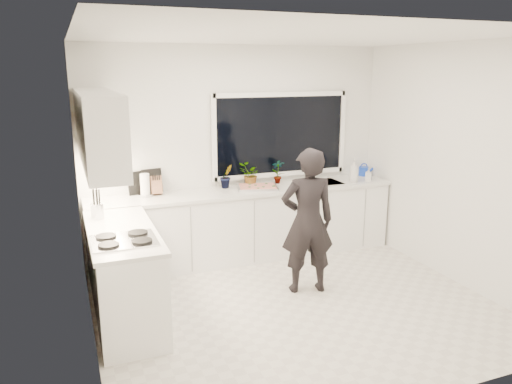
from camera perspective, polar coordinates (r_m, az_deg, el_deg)
name	(u,v)px	position (r m, az deg, el deg)	size (l,w,h in m)	color
floor	(294,305)	(5.38, 4.39, -12.79)	(4.00, 3.50, 0.02)	beige
wall_back	(238,152)	(6.52, -2.13, 4.60)	(4.00, 0.02, 2.70)	white
wall_left	(82,198)	(4.44, -19.30, -0.62)	(0.02, 3.50, 2.70)	white
wall_right	(457,165)	(6.07, 22.02, 2.88)	(0.02, 3.50, 2.70)	white
ceiling	(300,35)	(4.82, 5.02, 17.49)	(4.00, 3.50, 0.02)	white
window	(281,135)	(6.68, 2.85, 6.55)	(1.80, 0.02, 1.00)	black
base_cabinets_back	(246,225)	(6.45, -1.14, -3.82)	(3.92, 0.58, 0.88)	white
base_cabinets_left	(125,276)	(5.08, -14.79, -9.32)	(0.58, 1.60, 0.88)	white
countertop_back	(246,191)	(6.32, -1.13, 0.13)	(3.94, 0.62, 0.04)	silver
countertop_left	(122,232)	(4.92, -15.12, -4.39)	(0.62, 1.60, 0.04)	silver
upper_cabinets	(98,128)	(5.06, -17.63, 6.97)	(0.34, 2.10, 0.70)	white
sink	(319,186)	(6.76, 7.22, 0.68)	(0.58, 0.42, 0.14)	silver
faucet	(312,172)	(6.90, 6.47, 2.33)	(0.03, 0.03, 0.22)	silver
stovetop	(124,240)	(4.58, -14.88, -5.30)	(0.56, 0.48, 0.03)	black
person	(307,221)	(5.43, 5.90, -3.34)	(0.59, 0.38, 1.60)	black
pizza_tray	(258,188)	(6.34, 0.17, 0.51)	(0.50, 0.37, 0.03)	silver
pizza	(258,186)	(6.34, 0.17, 0.66)	(0.46, 0.33, 0.01)	red
watering_can	(364,171)	(7.28, 12.20, 2.35)	(0.14, 0.14, 0.13)	#153BC5
paper_towel_roll	(145,186)	(6.08, -12.56, 0.71)	(0.11, 0.11, 0.26)	white
knife_block	(156,186)	(6.15, -11.33, 0.72)	(0.13, 0.10, 0.22)	olive
utensil_crock	(97,211)	(5.31, -17.68, -2.10)	(0.13, 0.13, 0.16)	silver
picture_frame_large	(136,183)	(6.21, -13.51, 1.01)	(0.22, 0.02, 0.28)	black
picture_frame_small	(152,181)	(6.23, -11.79, 1.25)	(0.25, 0.02, 0.30)	black
herb_plants	(250,174)	(6.48, -0.65, 2.03)	(0.91, 0.26, 0.32)	#26662D
soap_bottles	(357,172)	(6.84, 11.46, 2.30)	(0.37, 0.15, 0.31)	#D8BF66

